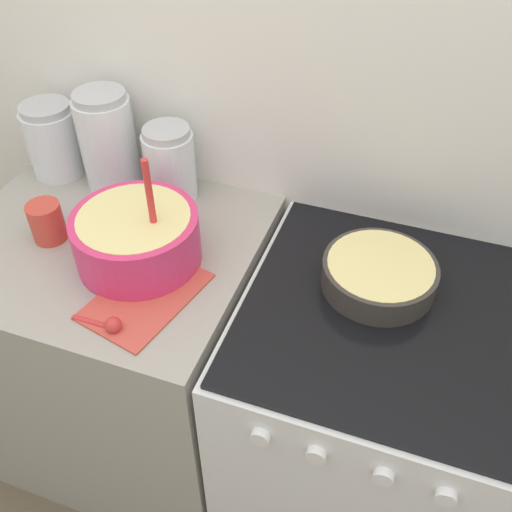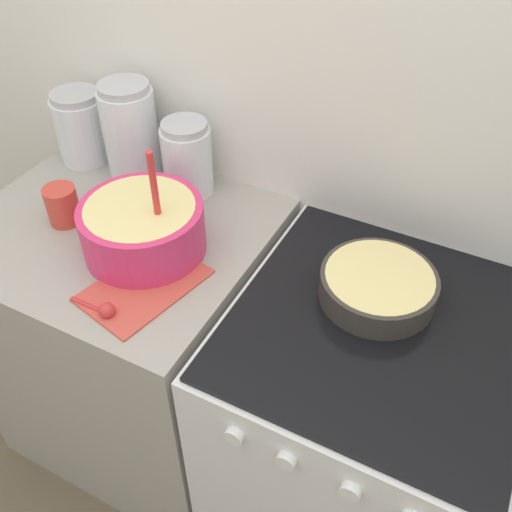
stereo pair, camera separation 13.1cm
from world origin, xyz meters
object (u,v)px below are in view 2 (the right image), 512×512
at_px(storage_jar_middle, 131,137).
at_px(tin_can, 62,205).
at_px(mixing_bowl, 143,226).
at_px(storage_jar_left, 82,131).
at_px(stove, 357,434).
at_px(storage_jar_right, 188,162).
at_px(baking_pan, 378,285).

relative_size(storage_jar_middle, tin_can, 2.70).
relative_size(mixing_bowl, storage_jar_left, 1.42).
xyz_separation_m(stove, storage_jar_right, (-0.63, 0.23, 0.53)).
bearing_deg(mixing_bowl, storage_jar_right, 98.72).
distance_m(mixing_bowl, storage_jar_middle, 0.35).
xyz_separation_m(storage_jar_middle, tin_can, (-0.03, -0.27, -0.07)).
distance_m(baking_pan, tin_can, 0.81).
distance_m(stove, storage_jar_middle, 1.01).
bearing_deg(stove, tin_can, -177.72).
bearing_deg(stove, storage_jar_left, 166.71).
distance_m(stove, baking_pan, 0.49).
relative_size(baking_pan, tin_can, 2.56).
bearing_deg(baking_pan, mixing_bowl, -169.37).
bearing_deg(storage_jar_left, mixing_bowl, -33.38).
bearing_deg(tin_can, stove, 2.28).
height_order(mixing_bowl, storage_jar_middle, mixing_bowl).
bearing_deg(tin_can, baking_pan, 7.57).
height_order(storage_jar_middle, tin_can, storage_jar_middle).
relative_size(storage_jar_left, storage_jar_middle, 0.76).
bearing_deg(storage_jar_left, stove, -13.29).
xyz_separation_m(stove, mixing_bowl, (-0.59, -0.03, 0.52)).
xyz_separation_m(baking_pan, tin_can, (-0.80, -0.11, 0.02)).
relative_size(stove, baking_pan, 3.43).
bearing_deg(stove, baking_pan, 116.66).
bearing_deg(storage_jar_middle, tin_can, -96.35).
bearing_deg(storage_jar_middle, stove, -16.10).
height_order(storage_jar_right, tin_can, storage_jar_right).
distance_m(stove, storage_jar_right, 0.86).
bearing_deg(baking_pan, storage_jar_right, 164.85).
relative_size(storage_jar_right, tin_can, 2.04).
height_order(stove, storage_jar_middle, storage_jar_middle).
xyz_separation_m(storage_jar_middle, storage_jar_right, (0.18, 0.00, -0.03)).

